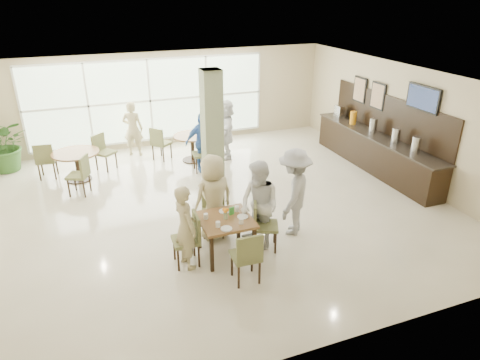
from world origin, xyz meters
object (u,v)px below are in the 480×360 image
object	(u,v)px
potted_plant	(6,145)
adult_standing	(133,129)
teen_right	(259,206)
adult_b	(225,129)
buffet_counter	(375,149)
teen_left	(185,227)
round_table_left	(76,158)
teen_far	(214,197)
round_table_right	(192,141)
main_table	(226,223)
adult_a	(202,142)
teen_standing	(294,192)

from	to	relation	value
potted_plant	adult_standing	bearing A→B (deg)	-0.73
teen_right	adult_b	size ratio (longest dim) A/B	1.01
buffet_counter	teen_right	distance (m)	4.98
teen_left	round_table_left	bearing A→B (deg)	6.41
teen_far	adult_standing	bearing A→B (deg)	-95.42
adult_standing	adult_b	bearing A→B (deg)	177.70
potted_plant	buffet_counter	bearing A→B (deg)	-20.23
teen_right	adult_standing	world-z (taller)	teen_right
round_table_left	round_table_right	xyz separation A→B (m)	(3.06, 0.27, -0.02)
main_table	buffet_counter	world-z (taller)	buffet_counter
potted_plant	teen_left	size ratio (longest dim) A/B	0.92
buffet_counter	adult_a	world-z (taller)	buffet_counter
teen_left	main_table	bearing A→B (deg)	-98.86
teen_far	teen_right	world-z (taller)	teen_far
teen_standing	adult_standing	world-z (taller)	teen_standing
main_table	adult_b	world-z (taller)	adult_b
main_table	teen_far	distance (m)	0.72
adult_b	adult_standing	distance (m)	2.65
potted_plant	teen_far	world-z (taller)	teen_far
round_table_right	buffet_counter	world-z (taller)	buffet_counter
potted_plant	adult_standing	size ratio (longest dim) A/B	0.89
teen_right	adult_a	bearing A→B (deg)	157.51
teen_standing	round_table_left	bearing A→B (deg)	-96.23
round_table_left	teen_left	distance (m)	4.84
teen_left	teen_right	distance (m)	1.43
buffet_counter	teen_far	distance (m)	5.35
adult_standing	teen_right	bearing A→B (deg)	126.81
main_table	teen_left	xyz separation A→B (m)	(-0.74, -0.06, 0.11)
buffet_counter	adult_b	xyz separation A→B (m)	(-3.44, 2.22, 0.28)
round_table_right	teen_right	xyz separation A→B (m)	(0.02, -4.67, 0.28)
adult_standing	potted_plant	bearing A→B (deg)	21.48
adult_b	adult_standing	xyz separation A→B (m)	(-2.41, 1.10, -0.05)
teen_standing	adult_a	distance (m)	3.75
adult_a	adult_b	world-z (taller)	adult_b
main_table	teen_far	world-z (taller)	teen_far
main_table	round_table_right	distance (m)	4.80
round_table_left	teen_far	distance (m)	4.49
teen_far	adult_a	bearing A→B (deg)	-116.98
round_table_left	buffet_counter	distance (m)	7.72
buffet_counter	teen_far	world-z (taller)	buffet_counter
teen_left	teen_far	distance (m)	1.06
teen_right	teen_standing	distance (m)	0.85
round_table_right	potted_plant	xyz separation A→B (m)	(-4.74, 1.06, 0.14)
main_table	teen_left	size ratio (longest dim) A/B	0.60
round_table_left	buffet_counter	bearing A→B (deg)	-15.31
main_table	potted_plant	distance (m)	7.10
main_table	teen_standing	size ratio (longest dim) A/B	0.53
buffet_counter	adult_b	bearing A→B (deg)	147.11
main_table	teen_far	xyz separation A→B (m)	(0.00, 0.69, 0.19)
buffet_counter	teen_right	size ratio (longest dim) A/B	2.78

